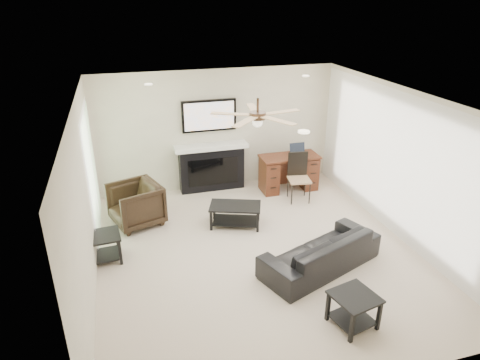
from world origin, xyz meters
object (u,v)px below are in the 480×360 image
(armchair, at_px, (136,204))
(coffee_table, at_px, (235,215))
(fireplace_unit, at_px, (211,147))
(desk, at_px, (289,173))
(sofa, at_px, (321,251))

(armchair, bearing_deg, coffee_table, 53.38)
(armchair, height_order, fireplace_unit, fireplace_unit)
(coffee_table, bearing_deg, fireplace_unit, 112.11)
(coffee_table, distance_m, desk, 1.91)
(coffee_table, xyz_separation_m, desk, (1.50, 1.18, 0.18))
(armchair, xyz_separation_m, desk, (3.20, 0.63, -0.01))
(coffee_table, height_order, fireplace_unit, fireplace_unit)
(sofa, xyz_separation_m, desk, (0.60, 2.78, 0.10))
(sofa, relative_size, coffee_table, 2.15)
(sofa, height_order, coffee_table, sofa)
(coffee_table, bearing_deg, desk, 58.24)
(sofa, xyz_separation_m, coffee_table, (-0.90, 1.60, -0.08))
(sofa, bearing_deg, desk, -123.39)
(coffee_table, distance_m, fireplace_unit, 1.80)
(fireplace_unit, bearing_deg, desk, -16.32)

